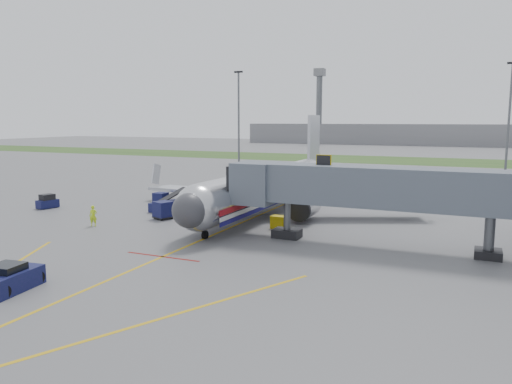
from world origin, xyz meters
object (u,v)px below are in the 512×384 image
at_px(pushback_tug, 7,279).
at_px(belt_loader, 167,205).
at_px(ramp_worker, 93,216).
at_px(airliner, 268,187).
at_px(baggage_tug, 47,202).

xyz_separation_m(pushback_tug, belt_loader, (-5.99, 24.84, -0.08)).
bearing_deg(ramp_worker, pushback_tug, -88.70).
relative_size(airliner, pushback_tug, 9.16).
distance_m(belt_loader, ramp_worker, 9.53).
bearing_deg(baggage_tug, ramp_worker, -25.22).
relative_size(airliner, baggage_tug, 14.85).
relative_size(pushback_tug, ramp_worker, 2.05).
relative_size(pushback_tug, belt_loader, 0.82).
bearing_deg(airliner, pushback_tug, -97.95).
relative_size(airliner, ramp_worker, 18.83).
xyz_separation_m(baggage_tug, belt_loader, (12.80, 4.13, -0.12)).
xyz_separation_m(baggage_tug, ramp_worker, (11.13, -5.24, 0.26)).
xyz_separation_m(belt_loader, ramp_worker, (-1.67, -9.37, 0.39)).
height_order(airliner, baggage_tug, airliner).
relative_size(baggage_tug, belt_loader, 0.50).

